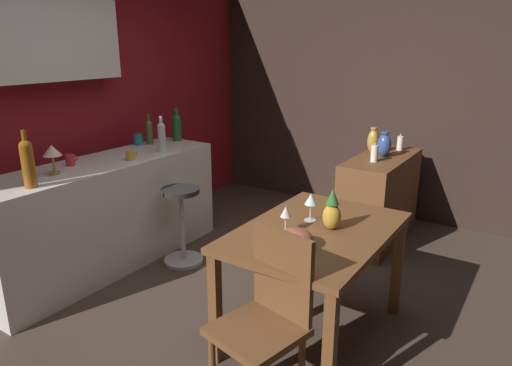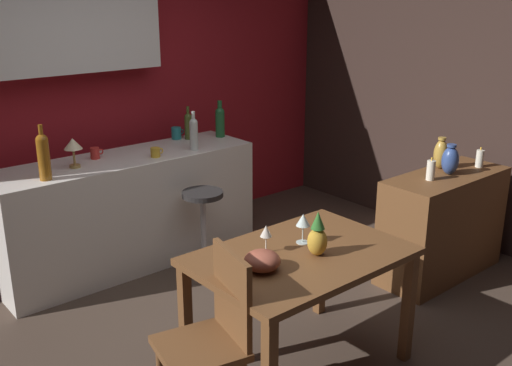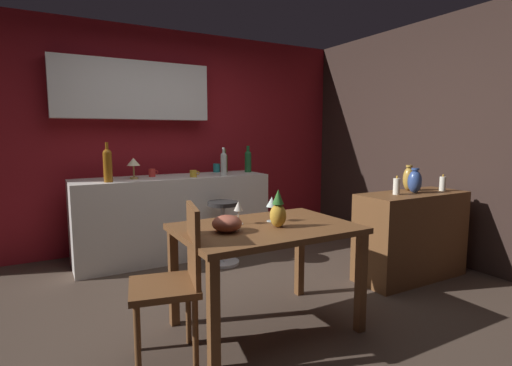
% 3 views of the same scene
% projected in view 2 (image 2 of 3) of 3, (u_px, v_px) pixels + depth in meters
% --- Properties ---
extents(ground_plane, '(9.00, 9.00, 0.00)m').
position_uv_depth(ground_plane, '(248.00, 341.00, 3.80)').
color(ground_plane, '#47382D').
extents(wall_kitchen_back, '(5.20, 0.33, 2.60)m').
position_uv_depth(wall_kitchen_back, '(80.00, 84.00, 4.83)').
color(wall_kitchen_back, maroon).
rests_on(wall_kitchen_back, ground_plane).
extents(wall_side_right, '(0.10, 4.40, 2.60)m').
position_uv_depth(wall_side_right, '(451.00, 91.00, 5.18)').
color(wall_side_right, '#33231E').
rests_on(wall_side_right, ground_plane).
extents(dining_table, '(1.20, 0.82, 0.74)m').
position_uv_depth(dining_table, '(300.00, 268.00, 3.36)').
color(dining_table, brown).
rests_on(dining_table, ground_plane).
extents(kitchen_counter, '(2.10, 0.60, 0.90)m').
position_uv_depth(kitchen_counter, '(129.00, 211.00, 4.78)').
color(kitchen_counter, silver).
rests_on(kitchen_counter, ground_plane).
extents(sideboard_cabinet, '(1.10, 0.44, 0.82)m').
position_uv_depth(sideboard_cabinet, '(442.00, 225.00, 4.60)').
color(sideboard_cabinet, brown).
rests_on(sideboard_cabinet, ground_plane).
extents(chair_near_window, '(0.48, 0.48, 0.95)m').
position_uv_depth(chair_near_window, '(213.00, 335.00, 2.94)').
color(chair_near_window, brown).
rests_on(chair_near_window, ground_plane).
extents(bar_stool, '(0.34, 0.34, 0.67)m').
position_uv_depth(bar_stool, '(204.00, 229.00, 4.65)').
color(bar_stool, '#262323').
rests_on(bar_stool, ground_plane).
extents(wine_glass_left, '(0.07, 0.07, 0.16)m').
position_uv_depth(wine_glass_left, '(266.00, 232.00, 3.30)').
color(wine_glass_left, silver).
rests_on(wine_glass_left, dining_table).
extents(wine_glass_right, '(0.08, 0.08, 0.18)m').
position_uv_depth(wine_glass_right, '(303.00, 221.00, 3.42)').
color(wine_glass_right, silver).
rests_on(wine_glass_right, dining_table).
extents(pineapple_centerpiece, '(0.11, 0.11, 0.26)m').
position_uv_depth(pineapple_centerpiece, '(317.00, 237.00, 3.27)').
color(pineapple_centerpiece, gold).
rests_on(pineapple_centerpiece, dining_table).
extents(fruit_bowl, '(0.19, 0.19, 0.11)m').
position_uv_depth(fruit_bowl, '(262.00, 261.00, 3.11)').
color(fruit_bowl, '#9E4C38').
rests_on(fruit_bowl, dining_table).
extents(wine_bottle_amber, '(0.08, 0.08, 0.39)m').
position_uv_depth(wine_bottle_amber, '(43.00, 155.00, 4.03)').
color(wine_bottle_amber, '#8C5114').
rests_on(wine_bottle_amber, kitchen_counter).
extents(wine_bottle_olive, '(0.07, 0.07, 0.29)m').
position_uv_depth(wine_bottle_olive, '(188.00, 125.00, 5.15)').
color(wine_bottle_olive, '#475623').
rests_on(wine_bottle_olive, kitchen_counter).
extents(wine_bottle_clear, '(0.07, 0.07, 0.32)m').
position_uv_depth(wine_bottle_clear, '(194.00, 132.00, 4.80)').
color(wine_bottle_clear, silver).
rests_on(wine_bottle_clear, kitchen_counter).
extents(wine_bottle_green, '(0.08, 0.08, 0.32)m').
position_uv_depth(wine_bottle_green, '(220.00, 120.00, 5.23)').
color(wine_bottle_green, '#1E592D').
rests_on(wine_bottle_green, kitchen_counter).
extents(cup_mustard, '(0.11, 0.07, 0.08)m').
position_uv_depth(cup_mustard, '(156.00, 152.00, 4.62)').
color(cup_mustard, gold).
rests_on(cup_mustard, kitchen_counter).
extents(cup_red, '(0.11, 0.07, 0.09)m').
position_uv_depth(cup_red, '(95.00, 153.00, 4.58)').
color(cup_red, red).
rests_on(cup_red, kitchen_counter).
extents(cup_teal, '(0.12, 0.09, 0.10)m').
position_uv_depth(cup_teal, '(177.00, 133.00, 5.18)').
color(cup_teal, teal).
rests_on(cup_teal, kitchen_counter).
extents(counter_lamp, '(0.13, 0.13, 0.22)m').
position_uv_depth(counter_lamp, '(73.00, 146.00, 4.31)').
color(counter_lamp, '#A58447').
rests_on(counter_lamp, kitchen_counter).
extents(pillar_candle_tall, '(0.06, 0.06, 0.17)m').
position_uv_depth(pillar_candle_tall, '(431.00, 170.00, 4.32)').
color(pillar_candle_tall, white).
rests_on(pillar_candle_tall, sideboard_cabinet).
extents(pillar_candle_short, '(0.06, 0.06, 0.16)m').
position_uv_depth(pillar_candle_short, '(480.00, 158.00, 4.63)').
color(pillar_candle_short, white).
rests_on(pillar_candle_short, sideboard_cabinet).
extents(vase_brass, '(0.11, 0.11, 0.25)m').
position_uv_depth(vase_brass, '(441.00, 154.00, 4.58)').
color(vase_brass, '#B78C38').
rests_on(vase_brass, sideboard_cabinet).
extents(vase_ceramic_blue, '(0.13, 0.13, 0.23)m').
position_uv_depth(vase_ceramic_blue, '(450.00, 160.00, 4.44)').
color(vase_ceramic_blue, '#334C8C').
rests_on(vase_ceramic_blue, sideboard_cabinet).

